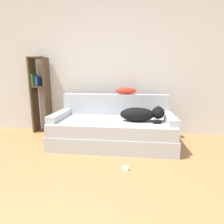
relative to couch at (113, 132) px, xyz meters
name	(u,v)px	position (x,y,z in m)	size (l,w,h in m)	color
wall_back	(109,66)	(-0.16, 0.75, 1.14)	(7.21, 0.06, 2.70)	silver
couch	(113,132)	(0.00, 0.00, 0.00)	(1.98, 0.95, 0.43)	#B2B7BC
couch_backrest	(115,104)	(0.00, 0.40, 0.41)	(1.94, 0.15, 0.39)	#B2B7BC
couch_arm_left	(60,115)	(-0.91, -0.01, 0.27)	(0.15, 0.76, 0.10)	#B2B7BC
couch_arm_right	(169,118)	(0.91, -0.01, 0.27)	(0.15, 0.76, 0.10)	#B2B7BC
dog	(142,114)	(0.47, -0.04, 0.34)	(0.70, 0.31, 0.26)	black
laptop	(105,119)	(-0.12, -0.04, 0.23)	(0.39, 0.30, 0.02)	silver
throw_pillow	(126,91)	(0.20, 0.42, 0.67)	(0.38, 0.16, 0.13)	red
bookshelf	(40,91)	(-1.55, 0.57, 0.63)	(0.33, 0.26, 1.51)	#4C3823
power_adapter	(125,168)	(0.25, -0.81, -0.20)	(0.08, 0.08, 0.03)	white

